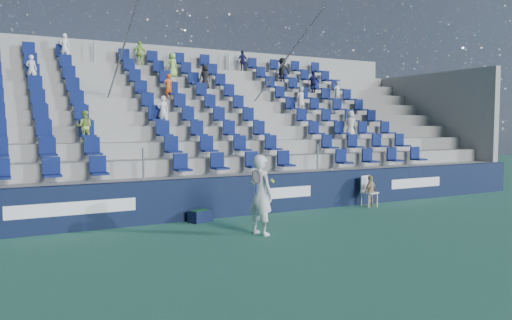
# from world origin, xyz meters

# --- Properties ---
(ground) EXTENTS (70.00, 70.00, 0.00)m
(ground) POSITION_xyz_m (0.00, 0.00, 0.00)
(ground) COLOR #317258
(ground) RESTS_ON ground
(sponsor_wall) EXTENTS (24.00, 0.32, 1.20)m
(sponsor_wall) POSITION_xyz_m (0.00, 3.15, 0.60)
(sponsor_wall) COLOR black
(sponsor_wall) RESTS_ON ground
(grandstand) EXTENTS (24.00, 8.17, 6.63)m
(grandstand) POSITION_xyz_m (-0.00, 8.24, 2.13)
(grandstand) COLOR gray
(grandstand) RESTS_ON ground
(tennis_player) EXTENTS (0.74, 0.85, 2.01)m
(tennis_player) POSITION_xyz_m (-0.90, 0.52, 1.01)
(tennis_player) COLOR silver
(tennis_player) RESTS_ON ground
(line_judge_chair) EXTENTS (0.53, 0.55, 1.03)m
(line_judge_chair) POSITION_xyz_m (4.40, 2.66, 0.59)
(line_judge_chair) COLOR white
(line_judge_chair) RESTS_ON ground
(line_judge) EXTENTS (0.67, 0.43, 1.06)m
(line_judge) POSITION_xyz_m (4.40, 2.50, 0.53)
(line_judge) COLOR tan
(line_judge) RESTS_ON ground
(ball_bin) EXTENTS (0.71, 0.58, 0.34)m
(ball_bin) POSITION_xyz_m (-1.63, 2.75, 0.19)
(ball_bin) COLOR #0E1636
(ball_bin) RESTS_ON ground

